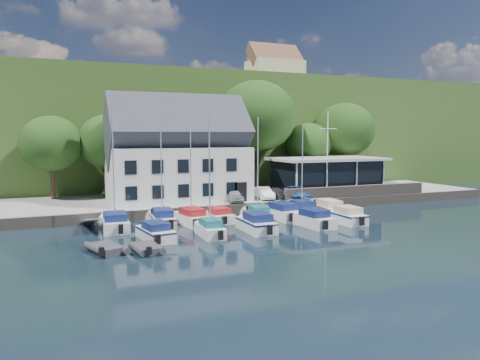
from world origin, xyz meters
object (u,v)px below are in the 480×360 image
(car_silver, at_px, (233,195))
(boat_r2_4, at_px, (347,215))
(boat_r1_3, at_px, (219,215))
(boat_r2_0, at_px, (155,231))
(boat_r1_5, at_px, (282,211))
(dinghy_1, at_px, (147,247))
(car_dgrey, at_px, (275,193))
(boat_r2_2, at_px, (256,222))
(club_pavilion, at_px, (327,175))
(boat_r1_4, at_px, (258,175))
(boat_r1_2, at_px, (191,173))
(car_blue, at_px, (296,192))
(boat_r1_1, at_px, (161,171))
(boat_r2_3, at_px, (312,218))
(harbor_building, at_px, (178,158))
(boat_r2_1, at_px, (210,181))
(boat_r1_6, at_px, (302,169))
(car_white, at_px, (263,193))
(boat_r1_7, at_px, (327,207))
(flagpole, at_px, (327,154))
(dinghy_0, at_px, (106,247))
(boat_r1_0, at_px, (114,175))

(car_silver, xyz_separation_m, boat_r2_4, (6.95, -9.75, -0.88))
(boat_r1_3, xyz_separation_m, boat_r2_0, (-6.77, -4.92, 0.03))
(boat_r1_5, xyz_separation_m, dinghy_1, (-14.08, -7.58, -0.43))
(car_dgrey, distance_m, boat_r2_2, 12.55)
(club_pavilion, bearing_deg, boat_r1_4, -145.85)
(boat_r1_2, height_order, boat_r2_4, boat_r1_2)
(car_silver, height_order, dinghy_1, car_silver)
(car_blue, bearing_deg, car_dgrey, 174.88)
(boat_r1_1, bearing_deg, boat_r2_4, -13.09)
(boat_r1_1, bearing_deg, boat_r2_2, -32.57)
(boat_r2_3, bearing_deg, harbor_building, 115.17)
(boat_r1_2, relative_size, boat_r1_4, 1.07)
(car_silver, distance_m, boat_r2_1, 12.09)
(car_silver, xyz_separation_m, boat_r1_6, (5.19, -4.84, 2.92))
(car_white, height_order, car_blue, car_blue)
(car_blue, xyz_separation_m, boat_r2_2, (-9.13, -9.79, -0.92))
(boat_r1_4, relative_size, boat_r2_3, 1.32)
(dinghy_1, bearing_deg, club_pavilion, 28.43)
(boat_r1_7, height_order, boat_r2_2, boat_r2_2)
(boat_r1_1, distance_m, dinghy_1, 9.85)
(boat_r2_1, bearing_deg, dinghy_1, -148.56)
(car_blue, bearing_deg, boat_r1_6, -101.71)
(boat_r1_2, relative_size, boat_r1_5, 1.39)
(harbor_building, bearing_deg, boat_r1_7, -35.31)
(flagpole, bearing_deg, boat_r1_3, -160.69)
(flagpole, xyz_separation_m, dinghy_1, (-22.76, -13.48, -5.32))
(boat_r1_4, relative_size, boat_r1_6, 0.92)
(boat_r1_3, relative_size, boat_r2_3, 0.78)
(boat_r1_6, xyz_separation_m, boat_r2_0, (-15.31, -4.94, -3.86))
(car_silver, bearing_deg, boat_r1_7, -26.68)
(boat_r1_4, xyz_separation_m, dinghy_0, (-14.13, -6.76, -3.85))
(boat_r1_1, bearing_deg, boat_r1_0, -173.82)
(car_dgrey, bearing_deg, car_silver, 174.00)
(car_white, height_order, boat_r2_0, car_white)
(boat_r2_0, distance_m, boat_r2_4, 17.07)
(car_white, relative_size, boat_r1_1, 0.41)
(harbor_building, relative_size, boat_r2_2, 2.28)
(boat_r1_0, height_order, boat_r2_3, boat_r1_0)
(car_silver, height_order, boat_r1_0, boat_r1_0)
(club_pavilion, distance_m, boat_r2_0, 26.84)
(harbor_building, bearing_deg, car_blue, -17.76)
(harbor_building, bearing_deg, boat_r2_1, -94.88)
(boat_r1_5, xyz_separation_m, dinghy_0, (-16.57, -6.69, -0.41))
(boat_r1_6, xyz_separation_m, boat_r2_4, (1.76, -4.91, -3.80))
(flagpole, relative_size, boat_r1_2, 1.03)
(dinghy_1, bearing_deg, car_blue, 29.78)
(car_blue, relative_size, boat_r1_0, 0.45)
(dinghy_0, bearing_deg, car_silver, 23.24)
(boat_r1_3, bearing_deg, flagpole, 15.48)
(boat_r2_0, relative_size, boat_r2_4, 1.04)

